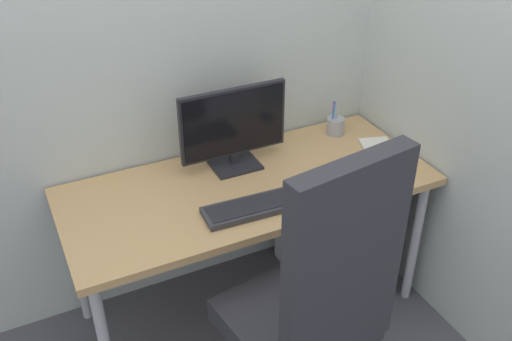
{
  "coord_description": "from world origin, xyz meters",
  "views": [
    {
      "loc": [
        -0.85,
        -1.83,
        2.04
      ],
      "look_at": [
        0.0,
        -0.07,
        0.8
      ],
      "focal_mm": 40.7,
      "sensor_mm": 36.0,
      "label": 1
    }
  ],
  "objects_px": {
    "monitor": "(234,126)",
    "office_chair": "(316,301)",
    "keyboard": "(253,207)",
    "mouse": "(345,185)",
    "pen_holder": "(335,126)",
    "notebook": "(378,148)",
    "filing_cabinet": "(334,228)"
  },
  "relations": [
    {
      "from": "keyboard",
      "to": "monitor",
      "type": "bearing_deg",
      "value": 77.95
    },
    {
      "from": "monitor",
      "to": "pen_holder",
      "type": "distance_m",
      "value": 0.57
    },
    {
      "from": "filing_cabinet",
      "to": "notebook",
      "type": "relative_size",
      "value": 3.72
    },
    {
      "from": "monitor",
      "to": "notebook",
      "type": "xyz_separation_m",
      "value": [
        0.65,
        -0.16,
        -0.18
      ]
    },
    {
      "from": "mouse",
      "to": "keyboard",
      "type": "bearing_deg",
      "value": 163.01
    },
    {
      "from": "pen_holder",
      "to": "notebook",
      "type": "relative_size",
      "value": 1.07
    },
    {
      "from": "office_chair",
      "to": "filing_cabinet",
      "type": "bearing_deg",
      "value": 51.62
    },
    {
      "from": "monitor",
      "to": "notebook",
      "type": "distance_m",
      "value": 0.69
    },
    {
      "from": "monitor",
      "to": "office_chair",
      "type": "bearing_deg",
      "value": -93.58
    },
    {
      "from": "keyboard",
      "to": "pen_holder",
      "type": "relative_size",
      "value": 2.31
    },
    {
      "from": "office_chair",
      "to": "mouse",
      "type": "xyz_separation_m",
      "value": [
        0.38,
        0.41,
        0.11
      ]
    },
    {
      "from": "monitor",
      "to": "keyboard",
      "type": "xyz_separation_m",
      "value": [
        -0.07,
        -0.34,
        -0.18
      ]
    },
    {
      "from": "keyboard",
      "to": "pen_holder",
      "type": "distance_m",
      "value": 0.74
    },
    {
      "from": "monitor",
      "to": "mouse",
      "type": "xyz_separation_m",
      "value": [
        0.33,
        -0.37,
        -0.17
      ]
    },
    {
      "from": "monitor",
      "to": "keyboard",
      "type": "relative_size",
      "value": 1.19
    },
    {
      "from": "filing_cabinet",
      "to": "monitor",
      "type": "bearing_deg",
      "value": 163.11
    },
    {
      "from": "office_chair",
      "to": "pen_holder",
      "type": "relative_size",
      "value": 7.1
    },
    {
      "from": "monitor",
      "to": "mouse",
      "type": "bearing_deg",
      "value": -48.18
    },
    {
      "from": "keyboard",
      "to": "pen_holder",
      "type": "bearing_deg",
      "value": 32.02
    },
    {
      "from": "office_chair",
      "to": "pen_holder",
      "type": "height_order",
      "value": "office_chair"
    },
    {
      "from": "office_chair",
      "to": "pen_holder",
      "type": "xyz_separation_m",
      "value": [
        0.6,
        0.84,
        0.14
      ]
    },
    {
      "from": "office_chair",
      "to": "notebook",
      "type": "distance_m",
      "value": 0.94
    },
    {
      "from": "office_chair",
      "to": "monitor",
      "type": "distance_m",
      "value": 0.84
    },
    {
      "from": "monitor",
      "to": "keyboard",
      "type": "distance_m",
      "value": 0.39
    },
    {
      "from": "pen_holder",
      "to": "monitor",
      "type": "bearing_deg",
      "value": -174.58
    },
    {
      "from": "office_chair",
      "to": "keyboard",
      "type": "relative_size",
      "value": 3.08
    },
    {
      "from": "pen_holder",
      "to": "filing_cabinet",
      "type": "bearing_deg",
      "value": -115.06
    },
    {
      "from": "keyboard",
      "to": "pen_holder",
      "type": "height_order",
      "value": "pen_holder"
    },
    {
      "from": "office_chair",
      "to": "notebook",
      "type": "relative_size",
      "value": 7.61
    },
    {
      "from": "keyboard",
      "to": "mouse",
      "type": "height_order",
      "value": "mouse"
    },
    {
      "from": "monitor",
      "to": "keyboard",
      "type": "bearing_deg",
      "value": -102.05
    },
    {
      "from": "monitor",
      "to": "pen_holder",
      "type": "height_order",
      "value": "monitor"
    }
  ]
}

